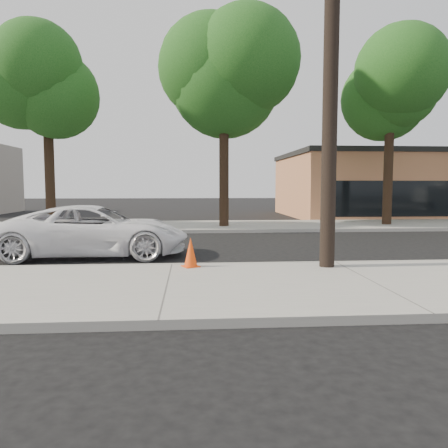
# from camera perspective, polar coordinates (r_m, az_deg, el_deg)

# --- Properties ---
(ground) EXTENTS (120.00, 120.00, 0.00)m
(ground) POSITION_cam_1_polar(r_m,az_deg,el_deg) (12.65, -6.40, -4.18)
(ground) COLOR black
(ground) RESTS_ON ground
(near_sidewalk) EXTENTS (90.00, 4.40, 0.15)m
(near_sidewalk) POSITION_cam_1_polar(r_m,az_deg,el_deg) (8.42, -7.47, -8.34)
(near_sidewalk) COLOR gray
(near_sidewalk) RESTS_ON ground
(far_sidewalk) EXTENTS (90.00, 5.00, 0.15)m
(far_sidewalk) POSITION_cam_1_polar(r_m,az_deg,el_deg) (21.08, -5.58, -0.30)
(far_sidewalk) COLOR gray
(far_sidewalk) RESTS_ON ground
(curb_near) EXTENTS (90.00, 0.12, 0.16)m
(curb_near) POSITION_cam_1_polar(r_m,az_deg,el_deg) (10.57, -6.82, -5.59)
(curb_near) COLOR #9E9B93
(curb_near) RESTS_ON ground
(building_main) EXTENTS (18.00, 10.00, 4.00)m
(building_main) POSITION_cam_1_polar(r_m,az_deg,el_deg) (32.44, 24.36, 4.54)
(building_main) COLOR #C17650
(building_main) RESTS_ON ground
(utility_pole) EXTENTS (1.40, 0.34, 9.00)m
(utility_pole) POSITION_cam_1_polar(r_m,az_deg,el_deg) (10.62, 13.79, 19.52)
(utility_pole) COLOR black
(utility_pole) RESTS_ON near_sidewalk
(tree_b) EXTENTS (4.34, 4.20, 8.45)m
(tree_b) POSITION_cam_1_polar(r_m,az_deg,el_deg) (21.87, -21.75, 15.56)
(tree_b) COLOR black
(tree_b) RESTS_ON far_sidewalk
(tree_c) EXTENTS (4.96, 4.80, 9.55)m
(tree_c) POSITION_cam_1_polar(r_m,az_deg,el_deg) (20.78, 0.66, 18.63)
(tree_c) COLOR black
(tree_c) RESTS_ON far_sidewalk
(tree_d) EXTENTS (4.50, 4.35, 8.75)m
(tree_d) POSITION_cam_1_polar(r_m,az_deg,el_deg) (23.05, 21.56, 15.55)
(tree_d) COLOR black
(tree_d) RESTS_ON far_sidewalk
(police_cruiser) EXTENTS (5.33, 2.55, 1.47)m
(police_cruiser) POSITION_cam_1_polar(r_m,az_deg,el_deg) (12.96, -16.49, -0.87)
(police_cruiser) COLOR white
(police_cruiser) RESTS_ON ground
(traffic_cone) EXTENTS (0.46, 0.46, 0.68)m
(traffic_cone) POSITION_cam_1_polar(r_m,az_deg,el_deg) (10.10, -4.38, -3.74)
(traffic_cone) COLOR #F7470D
(traffic_cone) RESTS_ON near_sidewalk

